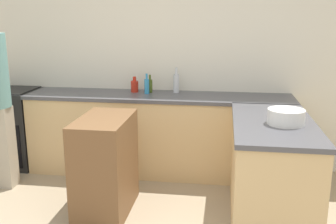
{
  "coord_description": "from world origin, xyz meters",
  "views": [
    {
      "loc": [
        0.74,
        -2.33,
        1.82
      ],
      "look_at": [
        0.25,
        1.02,
        0.98
      ],
      "focal_mm": 42.0,
      "sensor_mm": 36.0,
      "label": 1
    }
  ],
  "objects_px": {
    "vinegar_bottle_clear": "(176,83)",
    "olive_oil_bottle": "(150,85)",
    "range_oven": "(10,127)",
    "hot_sauce_bottle": "(135,86)",
    "mixing_bowl": "(286,117)",
    "dish_soap_bottle": "(147,86)",
    "island_table": "(105,165)"
  },
  "relations": [
    {
      "from": "vinegar_bottle_clear",
      "to": "olive_oil_bottle",
      "type": "height_order",
      "value": "vinegar_bottle_clear"
    },
    {
      "from": "range_oven",
      "to": "hot_sauce_bottle",
      "type": "height_order",
      "value": "hot_sauce_bottle"
    },
    {
      "from": "mixing_bowl",
      "to": "vinegar_bottle_clear",
      "type": "relative_size",
      "value": 1.04
    },
    {
      "from": "mixing_bowl",
      "to": "range_oven",
      "type": "bearing_deg",
      "value": 161.14
    },
    {
      "from": "range_oven",
      "to": "vinegar_bottle_clear",
      "type": "relative_size",
      "value": 3.22
    },
    {
      "from": "range_oven",
      "to": "olive_oil_bottle",
      "type": "distance_m",
      "value": 1.83
    },
    {
      "from": "vinegar_bottle_clear",
      "to": "dish_soap_bottle",
      "type": "distance_m",
      "value": 0.35
    },
    {
      "from": "vinegar_bottle_clear",
      "to": "hot_sauce_bottle",
      "type": "bearing_deg",
      "value": -175.64
    },
    {
      "from": "vinegar_bottle_clear",
      "to": "olive_oil_bottle",
      "type": "relative_size",
      "value": 1.41
    },
    {
      "from": "vinegar_bottle_clear",
      "to": "hot_sauce_bottle",
      "type": "distance_m",
      "value": 0.49
    },
    {
      "from": "dish_soap_bottle",
      "to": "olive_oil_bottle",
      "type": "height_order",
      "value": "dish_soap_bottle"
    },
    {
      "from": "mixing_bowl",
      "to": "dish_soap_bottle",
      "type": "bearing_deg",
      "value": 141.63
    },
    {
      "from": "range_oven",
      "to": "mixing_bowl",
      "type": "height_order",
      "value": "mixing_bowl"
    },
    {
      "from": "dish_soap_bottle",
      "to": "mixing_bowl",
      "type": "bearing_deg",
      "value": -38.37
    },
    {
      "from": "island_table",
      "to": "dish_soap_bottle",
      "type": "relative_size",
      "value": 3.91
    },
    {
      "from": "range_oven",
      "to": "vinegar_bottle_clear",
      "type": "bearing_deg",
      "value": 4.56
    },
    {
      "from": "island_table",
      "to": "mixing_bowl",
      "type": "xyz_separation_m",
      "value": [
        1.59,
        -0.04,
        0.54
      ]
    },
    {
      "from": "island_table",
      "to": "vinegar_bottle_clear",
      "type": "xyz_separation_m",
      "value": [
        0.51,
        1.19,
        0.59
      ]
    },
    {
      "from": "dish_soap_bottle",
      "to": "hot_sauce_bottle",
      "type": "xyz_separation_m",
      "value": [
        -0.16,
        0.08,
        -0.02
      ]
    },
    {
      "from": "dish_soap_bottle",
      "to": "vinegar_bottle_clear",
      "type": "bearing_deg",
      "value": 20.42
    },
    {
      "from": "vinegar_bottle_clear",
      "to": "dish_soap_bottle",
      "type": "xyz_separation_m",
      "value": [
        -0.33,
        -0.12,
        -0.02
      ]
    },
    {
      "from": "mixing_bowl",
      "to": "hot_sauce_bottle",
      "type": "bearing_deg",
      "value": 142.65
    },
    {
      "from": "range_oven",
      "to": "hot_sauce_bottle",
      "type": "xyz_separation_m",
      "value": [
        1.56,
        0.13,
        0.54
      ]
    },
    {
      "from": "island_table",
      "to": "olive_oil_bottle",
      "type": "xyz_separation_m",
      "value": [
        0.21,
        1.15,
        0.56
      ]
    },
    {
      "from": "island_table",
      "to": "dish_soap_bottle",
      "type": "bearing_deg",
      "value": 80.05
    },
    {
      "from": "olive_oil_bottle",
      "to": "vinegar_bottle_clear",
      "type": "bearing_deg",
      "value": 6.33
    },
    {
      "from": "range_oven",
      "to": "olive_oil_bottle",
      "type": "xyz_separation_m",
      "value": [
        1.75,
        0.13,
        0.55
      ]
    },
    {
      "from": "mixing_bowl",
      "to": "olive_oil_bottle",
      "type": "bearing_deg",
      "value": 139.06
    },
    {
      "from": "island_table",
      "to": "mixing_bowl",
      "type": "height_order",
      "value": "mixing_bowl"
    },
    {
      "from": "vinegar_bottle_clear",
      "to": "mixing_bowl",
      "type": "bearing_deg",
      "value": -48.88
    },
    {
      "from": "island_table",
      "to": "vinegar_bottle_clear",
      "type": "relative_size",
      "value": 3.12
    },
    {
      "from": "olive_oil_bottle",
      "to": "island_table",
      "type": "bearing_deg",
      "value": -100.22
    }
  ]
}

